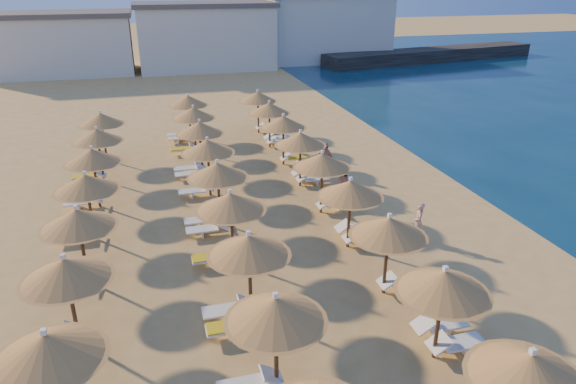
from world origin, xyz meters
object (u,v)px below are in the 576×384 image
object	(u,v)px
parasol_row_east	(335,175)
parasol_row_west	(224,186)
beachgoer_c	(325,159)
beachgoer_a	(419,222)
beachgoer_b	(343,184)
jetty	(432,55)

from	to	relation	value
parasol_row_east	parasol_row_west	size ratio (longest dim) A/B	1.00
beachgoer_c	beachgoer_a	distance (m)	8.27
beachgoer_b	beachgoer_a	bearing A→B (deg)	-3.97
jetty	parasol_row_east	world-z (taller)	parasol_row_east
parasol_row_east	beachgoer_b	world-z (taller)	parasol_row_east
beachgoer_b	beachgoer_c	bearing A→B (deg)	154.96
parasol_row_west	parasol_row_east	bearing A→B (deg)	0.00
beachgoer_a	parasol_row_west	bearing A→B (deg)	-80.54
jetty	beachgoer_b	size ratio (longest dim) A/B	18.75
jetty	beachgoer_c	size ratio (longest dim) A/B	16.43
jetty	beachgoer_c	bearing A→B (deg)	-137.39
parasol_row_east	beachgoer_a	world-z (taller)	parasol_row_east
beachgoer_c	parasol_row_east	bearing A→B (deg)	-47.34
parasol_row_west	beachgoer_c	distance (m)	9.11
parasol_row_east	parasol_row_west	xyz separation A→B (m)	(-4.66, 0.00, 0.00)
beachgoer_c	beachgoer_b	bearing A→B (deg)	-35.84
parasol_row_east	beachgoer_c	bearing A→B (deg)	74.10
parasol_row_west	beachgoer_b	distance (m)	7.02
jetty	parasol_row_east	distance (m)	49.66
parasol_row_east	beachgoer_a	distance (m)	3.90
beachgoer_c	jetty	bearing A→B (deg)	111.28
jetty	parasol_row_east	size ratio (longest dim) A/B	0.91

